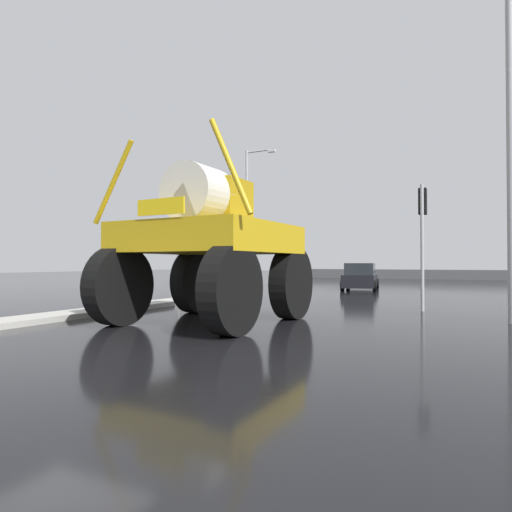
% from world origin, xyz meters
% --- Properties ---
extents(ground_plane, '(120.00, 120.00, 0.00)m').
position_xyz_m(ground_plane, '(0.00, 18.00, 0.00)').
color(ground_plane, black).
extents(median_island, '(1.13, 10.79, 0.15)m').
position_xyz_m(median_island, '(-4.03, 4.34, 0.07)').
color(median_island, '#B2AFA8').
rests_on(median_island, ground).
extents(oversize_sprayer, '(4.49, 5.17, 4.57)m').
position_xyz_m(oversize_sprayer, '(0.00, 4.76, 1.98)').
color(oversize_sprayer, black).
rests_on(oversize_sprayer, ground).
extents(sedan_ahead, '(2.33, 4.30, 1.52)m').
position_xyz_m(sedan_ahead, '(0.25, 20.15, 0.71)').
color(sedan_ahead, black).
rests_on(sedan_ahead, ground).
extents(traffic_signal_near_left, '(0.24, 0.54, 3.61)m').
position_xyz_m(traffic_signal_near_left, '(-4.87, 10.10, 2.63)').
color(traffic_signal_near_left, '#A8AAAF').
rests_on(traffic_signal_near_left, ground).
extents(traffic_signal_near_right, '(0.24, 0.54, 4.02)m').
position_xyz_m(traffic_signal_near_right, '(4.62, 10.10, 2.93)').
color(traffic_signal_near_right, '#A8AAAF').
rests_on(traffic_signal_near_right, ground).
extents(streetlight_far_left, '(2.21, 0.24, 9.22)m').
position_xyz_m(streetlight_far_left, '(-7.64, 21.53, 5.11)').
color(streetlight_far_left, '#A8AAAF').
rests_on(streetlight_far_left, ground).
extents(bare_tree_left, '(3.53, 3.53, 5.75)m').
position_xyz_m(bare_tree_left, '(-9.28, 19.76, 4.23)').
color(bare_tree_left, '#473828').
rests_on(bare_tree_left, ground).
extents(roadside_barrier, '(26.64, 0.24, 0.90)m').
position_xyz_m(roadside_barrier, '(0.00, 39.47, 0.45)').
color(roadside_barrier, '#59595B').
rests_on(roadside_barrier, ground).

